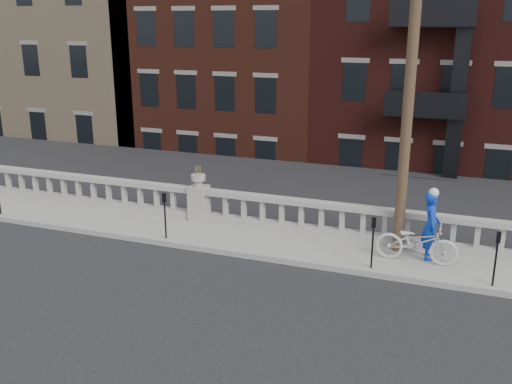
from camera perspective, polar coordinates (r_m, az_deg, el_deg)
ground at (r=15.08m, az=-12.30°, el=-7.95°), size 120.00×120.00×0.00m
sidewalk at (r=17.43m, az=-7.03°, el=-3.95°), size 32.00×2.20×0.15m
balustrade at (r=18.04m, az=-5.71°, el=-1.27°), size 28.00×0.34×1.03m
planter_pedestal at (r=17.98m, az=-5.73°, el=-0.70°), size 0.55×0.55×1.76m
lower_level at (r=35.35m, az=8.99°, el=10.81°), size 80.00×44.00×20.80m
utility_pole at (r=15.10m, az=15.30°, el=12.52°), size 1.60×0.28×10.00m
parking_meter_b at (r=16.51m, az=-9.11°, el=-1.84°), size 0.10×0.09×1.36m
parking_meter_c at (r=14.65m, az=11.62°, el=-4.43°), size 0.10×0.09×1.36m
parking_meter_d at (r=14.55m, az=22.92°, el=-5.62°), size 0.10×0.09×1.36m
bicycle at (r=15.42m, az=15.77°, el=-4.83°), size 2.09×0.73×1.10m
cyclist at (r=15.61m, az=17.07°, el=-3.22°), size 0.52×0.72×1.83m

